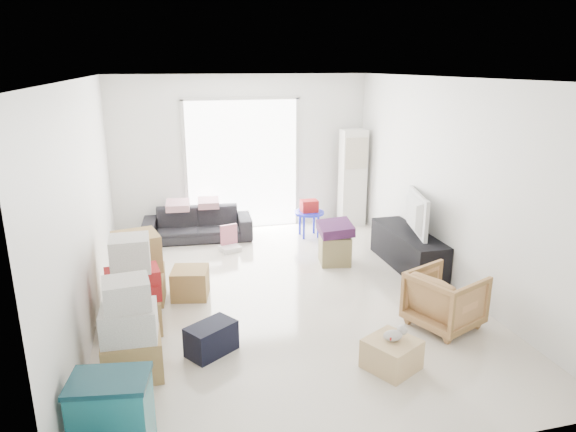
{
  "coord_description": "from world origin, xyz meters",
  "views": [
    {
      "loc": [
        -1.43,
        -5.88,
        2.85
      ],
      "look_at": [
        0.12,
        0.2,
        0.99
      ],
      "focal_mm": 32.0,
      "sensor_mm": 36.0,
      "label": 1
    }
  ],
  "objects_px": {
    "ottoman": "(335,249)",
    "tv_console": "(408,249)",
    "television": "(409,228)",
    "storage_bins": "(112,417)",
    "armchair": "(445,297)",
    "kids_table": "(309,211)",
    "ac_tower": "(352,178)",
    "sofa": "(197,219)",
    "wood_crate": "(392,354)"
  },
  "relations": [
    {
      "from": "television",
      "to": "kids_table",
      "type": "height_order",
      "value": "television"
    },
    {
      "from": "ac_tower",
      "to": "armchair",
      "type": "relative_size",
      "value": 2.44
    },
    {
      "from": "sofa",
      "to": "kids_table",
      "type": "bearing_deg",
      "value": -5.48
    },
    {
      "from": "ac_tower",
      "to": "sofa",
      "type": "bearing_deg",
      "value": -176.96
    },
    {
      "from": "sofa",
      "to": "kids_table",
      "type": "xyz_separation_m",
      "value": [
        1.87,
        -0.32,
        0.11
      ]
    },
    {
      "from": "ottoman",
      "to": "sofa",
      "type": "bearing_deg",
      "value": 139.36
    },
    {
      "from": "tv_console",
      "to": "ottoman",
      "type": "height_order",
      "value": "tv_console"
    },
    {
      "from": "tv_console",
      "to": "kids_table",
      "type": "xyz_separation_m",
      "value": [
        -1.01,
        1.68,
        0.19
      ]
    },
    {
      "from": "armchair",
      "to": "storage_bins",
      "type": "height_order",
      "value": "armchair"
    },
    {
      "from": "sofa",
      "to": "tv_console",
      "type": "bearing_deg",
      "value": -30.57
    },
    {
      "from": "storage_bins",
      "to": "ottoman",
      "type": "distance_m",
      "value": 4.4
    },
    {
      "from": "sofa",
      "to": "storage_bins",
      "type": "relative_size",
      "value": 2.72
    },
    {
      "from": "ac_tower",
      "to": "tv_console",
      "type": "height_order",
      "value": "ac_tower"
    },
    {
      "from": "television",
      "to": "kids_table",
      "type": "relative_size",
      "value": 1.56
    },
    {
      "from": "tv_console",
      "to": "wood_crate",
      "type": "bearing_deg",
      "value": -120.03
    },
    {
      "from": "television",
      "to": "kids_table",
      "type": "distance_m",
      "value": 1.96
    },
    {
      "from": "ottoman",
      "to": "armchair",
      "type": "bearing_deg",
      "value": -75.21
    },
    {
      "from": "armchair",
      "to": "ottoman",
      "type": "xyz_separation_m",
      "value": [
        -0.56,
        2.12,
        -0.14
      ]
    },
    {
      "from": "wood_crate",
      "to": "television",
      "type": "bearing_deg",
      "value": 59.97
    },
    {
      "from": "ac_tower",
      "to": "ottoman",
      "type": "relative_size",
      "value": 4.04
    },
    {
      "from": "armchair",
      "to": "ottoman",
      "type": "distance_m",
      "value": 2.2
    },
    {
      "from": "tv_console",
      "to": "ottoman",
      "type": "distance_m",
      "value": 1.06
    },
    {
      "from": "tv_console",
      "to": "kids_table",
      "type": "distance_m",
      "value": 1.97
    },
    {
      "from": "television",
      "to": "storage_bins",
      "type": "relative_size",
      "value": 1.52
    },
    {
      "from": "armchair",
      "to": "kids_table",
      "type": "xyz_separation_m",
      "value": [
        -0.58,
        3.41,
        0.1
      ]
    },
    {
      "from": "armchair",
      "to": "kids_table",
      "type": "distance_m",
      "value": 3.46
    },
    {
      "from": "armchair",
      "to": "storage_bins",
      "type": "xyz_separation_m",
      "value": [
        -3.47,
        -1.18,
        -0.03
      ]
    },
    {
      "from": "tv_console",
      "to": "kids_table",
      "type": "height_order",
      "value": "kids_table"
    },
    {
      "from": "sofa",
      "to": "storage_bins",
      "type": "bearing_deg",
      "value": -97.5
    },
    {
      "from": "tv_console",
      "to": "television",
      "type": "height_order",
      "value": "television"
    },
    {
      "from": "storage_bins",
      "to": "ac_tower",
      "type": "bearing_deg",
      "value": 52.77
    },
    {
      "from": "armchair",
      "to": "television",
      "type": "bearing_deg",
      "value": -36.76
    },
    {
      "from": "tv_console",
      "to": "sofa",
      "type": "bearing_deg",
      "value": 145.11
    },
    {
      "from": "television",
      "to": "storage_bins",
      "type": "distance_m",
      "value": 4.88
    },
    {
      "from": "ottoman",
      "to": "tv_console",
      "type": "bearing_deg",
      "value": -21.39
    },
    {
      "from": "tv_console",
      "to": "armchair",
      "type": "height_order",
      "value": "armchair"
    },
    {
      "from": "armchair",
      "to": "kids_table",
      "type": "relative_size",
      "value": 1.11
    },
    {
      "from": "kids_table",
      "to": "television",
      "type": "bearing_deg",
      "value": -59.09
    },
    {
      "from": "tv_console",
      "to": "armchair",
      "type": "relative_size",
      "value": 2.22
    },
    {
      "from": "sofa",
      "to": "ottoman",
      "type": "height_order",
      "value": "sofa"
    },
    {
      "from": "ac_tower",
      "to": "kids_table",
      "type": "distance_m",
      "value": 1.14
    },
    {
      "from": "television",
      "to": "wood_crate",
      "type": "distance_m",
      "value": 2.77
    },
    {
      "from": "ac_tower",
      "to": "sofa",
      "type": "height_order",
      "value": "ac_tower"
    },
    {
      "from": "kids_table",
      "to": "wood_crate",
      "type": "xyz_separation_m",
      "value": [
        -0.36,
        -4.05,
        -0.31
      ]
    },
    {
      "from": "tv_console",
      "to": "sofa",
      "type": "height_order",
      "value": "sofa"
    },
    {
      "from": "ottoman",
      "to": "kids_table",
      "type": "height_order",
      "value": "kids_table"
    },
    {
      "from": "ottoman",
      "to": "television",
      "type": "bearing_deg",
      "value": -21.39
    },
    {
      "from": "sofa",
      "to": "storage_bins",
      "type": "distance_m",
      "value": 5.02
    },
    {
      "from": "wood_crate",
      "to": "armchair",
      "type": "bearing_deg",
      "value": 33.95
    },
    {
      "from": "sofa",
      "to": "ottoman",
      "type": "relative_size",
      "value": 4.15
    }
  ]
}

